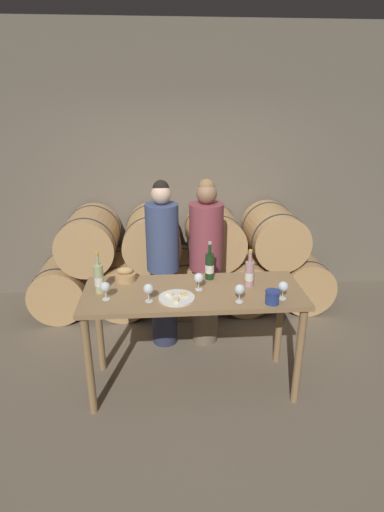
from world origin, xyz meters
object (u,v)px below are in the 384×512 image
(blue_crock, at_px, (272,297))
(wine_glass_left, at_px, (148,289))
(tasting_table, at_px, (193,305))
(wine_bottle_white, at_px, (99,278))
(wine_bottle_red, at_px, (210,266))
(bread_basket, at_px, (125,275))
(wine_glass_far_left, at_px, (105,287))
(wine_glass_far_right, at_px, (283,287))
(cheese_plate, at_px, (177,298))
(person_left, at_px, (163,264))
(wine_bottle_rose, at_px, (249,274))
(wine_glass_right, at_px, (240,290))
(wine_glass_center, at_px, (199,278))
(person_right, at_px, (206,263))

(blue_crock, height_order, wine_glass_left, wine_glass_left)
(tasting_table, distance_m, wine_bottle_white, 0.79)
(wine_bottle_red, distance_m, bread_basket, 0.73)
(wine_glass_far_left, relative_size, wine_glass_far_right, 1.00)
(wine_bottle_red, height_order, cheese_plate, wine_bottle_red)
(bread_basket, relative_size, wine_glass_far_right, 1.25)
(person_left, height_order, wine_glass_left, person_left)
(person_left, xyz_separation_m, wine_glass_far_left, (-0.45, -0.80, 0.16))
(wine_bottle_rose, relative_size, wine_glass_right, 2.20)
(wine_bottle_white, relative_size, wine_glass_center, 2.37)
(person_right, distance_m, cheese_plate, 0.90)
(wine_bottle_white, xyz_separation_m, wine_bottle_rose, (1.22, 0.03, -0.01))
(wine_bottle_red, relative_size, cheese_plate, 1.19)
(tasting_table, distance_m, wine_glass_far_left, 0.73)
(wine_glass_far_left, bearing_deg, blue_crock, -7.30)
(tasting_table, bearing_deg, wine_glass_center, 20.35)
(wine_glass_left, bearing_deg, person_right, 58.28)
(wine_glass_right, bearing_deg, wine_glass_far_left, 173.38)
(wine_bottle_white, bearing_deg, person_right, 36.02)
(wine_bottle_red, relative_size, wine_bottle_white, 0.98)
(blue_crock, bearing_deg, person_right, 112.60)
(wine_glass_right, bearing_deg, bread_basket, 152.86)
(person_right, relative_size, wine_bottle_rose, 5.30)
(wine_glass_far_left, xyz_separation_m, wine_glass_center, (0.73, 0.11, 0.00))
(cheese_plate, xyz_separation_m, wine_glass_far_left, (-0.55, 0.03, 0.09))
(wine_glass_far_left, relative_size, wine_glass_left, 1.00)
(blue_crock, distance_m, bread_basket, 1.25)
(person_left, xyz_separation_m, wine_glass_left, (-0.11, -0.86, 0.16))
(blue_crock, xyz_separation_m, wine_glass_far_right, (0.10, 0.07, 0.04))
(wine_glass_far_left, bearing_deg, wine_glass_far_right, -3.87)
(person_left, distance_m, wine_glass_left, 0.88)
(person_left, xyz_separation_m, person_right, (0.42, 0.00, 0.00))
(cheese_plate, distance_m, wine_glass_far_left, 0.56)
(bread_basket, bearing_deg, wine_glass_far_left, -109.67)
(wine_glass_center, bearing_deg, wine_bottle_rose, 5.83)
(tasting_table, distance_m, blue_crock, 0.66)
(wine_glass_left, bearing_deg, wine_glass_center, 23.20)
(wine_bottle_white, bearing_deg, person_left, 52.99)
(wine_bottle_rose, xyz_separation_m, wine_glass_center, (-0.42, -0.04, -0.01))
(wine_glass_far_left, relative_size, wine_glass_right, 1.00)
(tasting_table, distance_m, wine_glass_center, 0.23)
(tasting_table, xyz_separation_m, wine_glass_center, (0.05, 0.02, 0.23))
(wine_glass_right, height_order, wine_glass_far_right, same)
(wine_bottle_rose, xyz_separation_m, wine_glass_far_right, (0.21, -0.25, -0.01))
(person_left, distance_m, wine_glass_far_left, 0.93)
(wine_glass_right, bearing_deg, tasting_table, 147.30)
(tasting_table, xyz_separation_m, wine_glass_far_right, (0.68, -0.19, 0.23))
(wine_bottle_rose, distance_m, wine_glass_left, 0.85)
(wine_bottle_rose, relative_size, wine_glass_far_left, 2.20)
(wine_glass_far_left, distance_m, wine_glass_center, 0.74)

